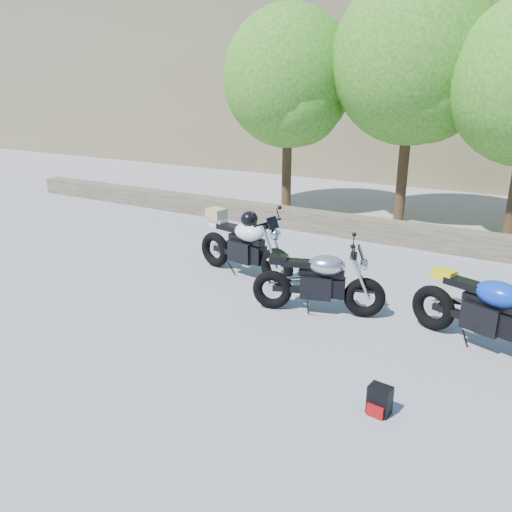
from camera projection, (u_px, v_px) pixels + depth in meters
The scene contains 8 objects.
ground at pixel (213, 315), 8.02m from camera, with size 90.00×90.00×0.00m, color #939399.
stone_wall at pixel (343, 225), 12.41m from camera, with size 22.00×0.55×0.50m, color #473F2F.
tree_decid_left at pixel (291, 83), 13.85m from camera, with size 3.67×3.67×5.62m.
tree_decid_mid at pixel (416, 65), 12.42m from camera, with size 4.08×4.08×6.24m.
silver_bike at pixel (319, 282), 7.95m from camera, with size 2.08×0.91×1.08m.
white_bike at pixel (244, 244), 9.55m from camera, with size 2.34×0.78×1.30m.
blue_bike at pixel (487, 313), 6.79m from camera, with size 2.18×0.99×1.13m.
backpack at pixel (379, 401), 5.52m from camera, with size 0.27×0.23×0.34m.
Camera 1 is at (4.38, -5.90, 3.42)m, focal length 35.00 mm.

